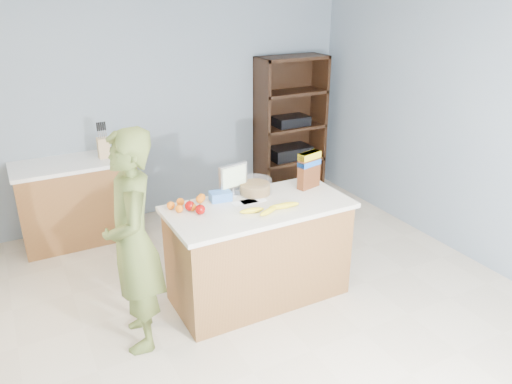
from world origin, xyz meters
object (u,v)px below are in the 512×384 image
shelving_unit (288,129)px  person (133,243)px  tv (233,178)px  counter_peninsula (259,255)px  cereal_box (309,167)px

shelving_unit → person: shelving_unit is taller
tv → counter_peninsula: bearing=-73.8°
counter_peninsula → cereal_box: bearing=12.8°
shelving_unit → cereal_box: 2.16m
person → cereal_box: person is taller
shelving_unit → person: size_ratio=1.04×
shelving_unit → cereal_box: (-0.96, -1.91, 0.23)m
shelving_unit → tv: 2.40m
shelving_unit → cereal_box: size_ratio=5.36×
counter_peninsula → shelving_unit: (1.55, 2.05, 0.45)m
counter_peninsula → tv: bearing=106.2°
counter_peninsula → person: (-1.10, -0.09, 0.45)m
cereal_box → shelving_unit: bearing=63.3°
counter_peninsula → person: 1.19m
shelving_unit → counter_peninsula: bearing=-127.1°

